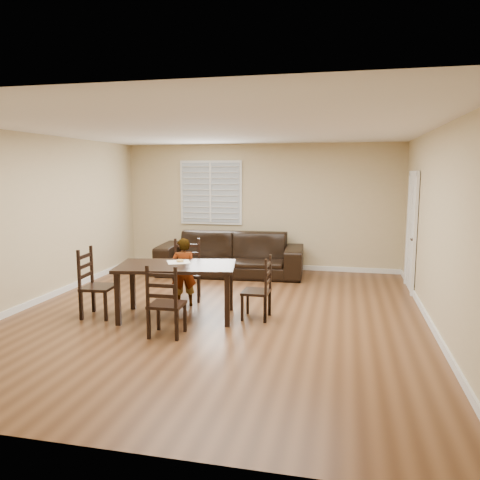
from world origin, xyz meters
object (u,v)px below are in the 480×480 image
object	(u,v)px
sofa	(230,254)
chair_left	(91,285)
chair_far	(164,305)
chair_right	(264,291)
child	(183,272)
donut	(180,260)
chair_near	(187,271)
dining_table	(177,271)

from	to	relation	value
sofa	chair_left	bearing A→B (deg)	-115.98
chair_far	chair_right	xyz separation A→B (m)	(1.10, 1.07, -0.02)
chair_far	child	xyz separation A→B (m)	(-0.25, 1.46, 0.11)
chair_left	donut	bearing A→B (deg)	-76.35
chair_left	child	xyz separation A→B (m)	(1.14, 0.81, 0.08)
chair_near	chair_far	world-z (taller)	chair_near
donut	chair_far	bearing A→B (deg)	-81.64
chair_near	child	world-z (taller)	child
chair_left	sofa	bearing A→B (deg)	-27.14
child	donut	xyz separation A→B (m)	(0.10, -0.41, 0.27)
chair_near	dining_table	bearing A→B (deg)	-94.25
child	chair_left	bearing A→B (deg)	10.93
child	sofa	distance (m)	2.37
dining_table	chair_far	xyz separation A→B (m)	(0.14, -0.86, -0.26)
dining_table	child	bearing A→B (deg)	90.00
dining_table	sofa	distance (m)	2.96
child	sofa	size ratio (longest dim) A/B	0.37
child	donut	size ratio (longest dim) A/B	9.83
child	chair_right	bearing A→B (deg)	139.40
dining_table	chair_far	world-z (taller)	chair_far
chair_far	chair_right	bearing A→B (deg)	-137.49
sofa	chair_near	bearing A→B (deg)	-101.46
chair_near	chair_far	distance (m)	1.93
chair_right	sofa	world-z (taller)	chair_right
dining_table	chair_far	size ratio (longest dim) A/B	1.91
chair_near	chair_right	world-z (taller)	chair_near
chair_near	chair_left	size ratio (longest dim) A/B	0.99
dining_table	chair_right	world-z (taller)	chair_right
chair_right	dining_table	bearing A→B (deg)	-79.55
child	sofa	xyz separation A→B (m)	(0.18, 2.36, -0.11)
chair_far	chair_left	bearing A→B (deg)	-26.66
dining_table	chair_left	world-z (taller)	chair_left
dining_table	chair_right	xyz separation A→B (m)	(1.24, 0.21, -0.28)
chair_far	sofa	distance (m)	3.81
donut	sofa	distance (m)	2.79
chair_near	sofa	world-z (taller)	chair_near
donut	sofa	world-z (taller)	sofa
dining_table	donut	xyz separation A→B (m)	(-0.01, 0.19, 0.11)
dining_table	child	size ratio (longest dim) A/B	1.67
chair_far	sofa	bearing A→B (deg)	-90.70
dining_table	child	xyz separation A→B (m)	(-0.11, 0.59, -0.15)
chair_right	donut	bearing A→B (deg)	-88.19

